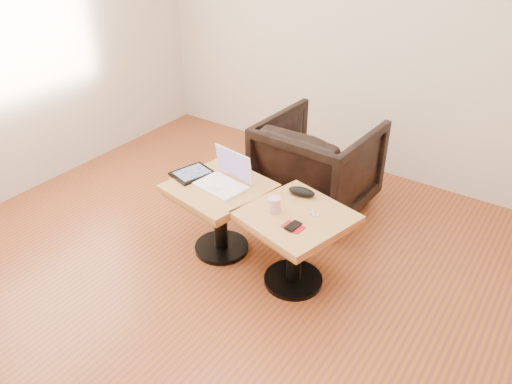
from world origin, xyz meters
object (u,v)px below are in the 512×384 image
Objects in this scene: side_table_left at (220,202)px; striped_cup at (275,205)px; side_table_right at (296,232)px; laptop at (225,179)px; armchair at (317,165)px.

side_table_left is 0.51m from striped_cup.
side_table_left is 0.95× the size of side_table_right.
laptop is (0.03, 0.03, 0.18)m from side_table_left.
armchair is (0.26, 0.89, -0.03)m from side_table_left.
armchair reaches higher than striped_cup.
side_table_right is at bearing 113.20° from armchair.
armchair is (-0.34, 0.90, -0.03)m from side_table_right.
side_table_right is at bearing 9.16° from side_table_left.
striped_cup is (-0.12, -0.05, 0.18)m from side_table_right.
side_table_left is 6.98× the size of striped_cup.
laptop reaches higher than armchair.
armchair is at bearing 83.53° from laptop.
striped_cup reaches higher than side_table_left.
side_table_left is 0.18m from laptop.
laptop is (-0.57, 0.03, 0.18)m from side_table_right.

